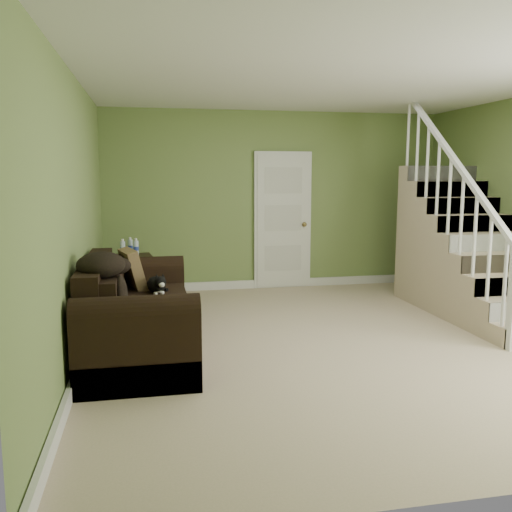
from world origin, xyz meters
name	(u,v)px	position (x,y,z in m)	size (l,w,h in m)	color
floor	(337,341)	(0.00, 0.00, 0.00)	(5.00, 5.50, 0.01)	tan
ceiling	(343,77)	(0.00, 0.00, 2.60)	(5.00, 5.50, 0.01)	white
wall_back	(276,201)	(0.00, 2.75, 1.30)	(5.00, 0.04, 2.60)	#738E4C
wall_left	(76,218)	(-2.50, 0.00, 1.30)	(0.04, 5.50, 2.60)	#738E4C
baseboard_back	(276,283)	(0.00, 2.72, 0.06)	(5.00, 0.04, 0.12)	white
baseboard_left	(85,350)	(-2.47, 0.00, 0.06)	(0.04, 5.50, 0.12)	white
door	(283,221)	(0.10, 2.71, 1.01)	(0.86, 0.12, 2.02)	white
staircase	(463,259)	(1.99, 0.97, 0.64)	(1.00, 2.51, 2.82)	tan
sofa	(134,317)	(-2.02, 0.05, 0.34)	(0.98, 2.27, 0.90)	black
side_table	(131,281)	(-2.10, 1.92, 0.33)	(0.61, 0.61, 0.88)	black
cat	(156,285)	(-1.80, 0.40, 0.57)	(0.28, 0.47, 0.23)	black
banana	(161,312)	(-1.77, -0.50, 0.52)	(0.06, 0.21, 0.06)	yellow
throw_pillow	(133,270)	(-2.04, 0.73, 0.68)	(0.11, 0.44, 0.44)	#46321C
throw_blanket	(101,265)	(-2.26, -0.41, 0.93)	(0.40, 0.53, 0.22)	black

